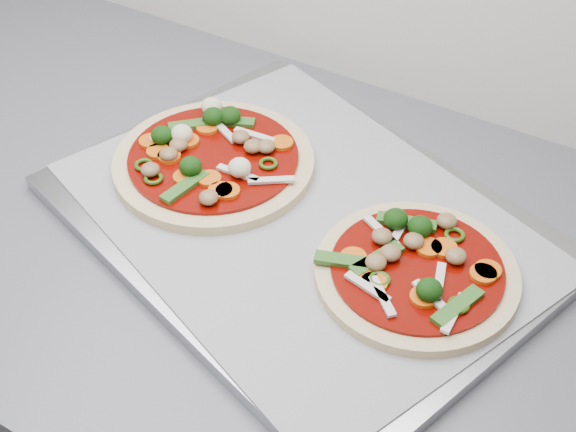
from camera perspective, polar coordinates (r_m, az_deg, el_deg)
The scene contains 4 objects.
baking_tray at distance 0.81m, azimuth 0.92°, elevation -0.48°, with size 0.48×0.36×0.02m, color #9A9BA0.
parchment at distance 0.81m, azimuth 0.93°, elevation -0.02°, with size 0.46×0.34×0.00m, color #98999E.
pizza_left at distance 0.86m, azimuth -5.42°, elevation 4.10°, with size 0.28×0.28×0.04m.
pizza_right at distance 0.75m, azimuth 9.07°, elevation -3.73°, with size 0.25×0.25×0.03m.
Camera 1 is at (-0.36, 0.81, 1.46)m, focal length 50.00 mm.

